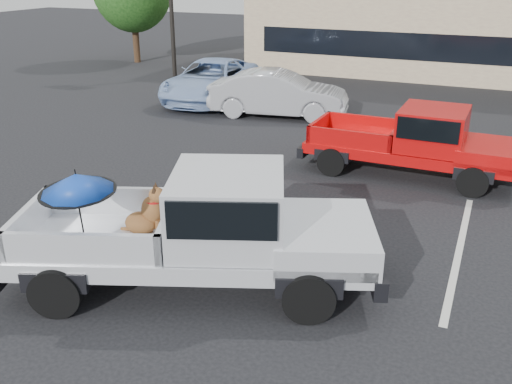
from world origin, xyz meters
TOP-DOWN VIEW (x-y plane):
  - ground at (0.00, 0.00)m, footprint 90.00×90.00m
  - stripe_left at (-3.00, 2.00)m, footprint 0.12×5.00m
  - stripe_right at (3.00, 2.00)m, footprint 0.12×5.00m
  - silver_pickup at (-0.47, -0.75)m, footprint 6.01×3.87m
  - red_pickup at (1.80, 5.60)m, footprint 5.07×1.96m
  - silver_sedan at (-3.42, 9.63)m, footprint 4.69×2.31m
  - blue_suv at (-6.53, 10.85)m, footprint 2.92×5.43m

SIDE VIEW (x-z plane):
  - ground at x=0.00m, z-range 0.00..0.00m
  - stripe_left at x=-3.00m, z-range 0.00..0.01m
  - stripe_right at x=3.00m, z-range 0.00..0.01m
  - blue_suv at x=-6.53m, z-range 0.00..1.45m
  - silver_sedan at x=-3.42m, z-range 0.00..1.48m
  - red_pickup at x=1.80m, z-range 0.08..1.74m
  - silver_pickup at x=-0.47m, z-range 0.02..2.08m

